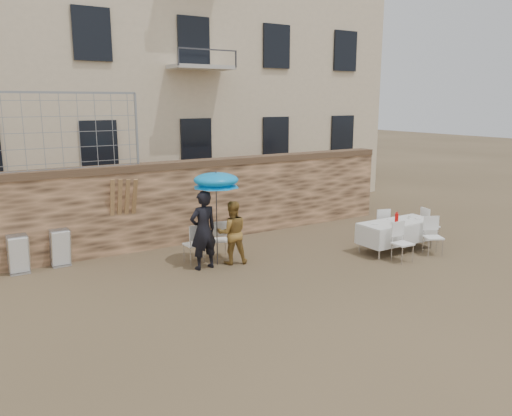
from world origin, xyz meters
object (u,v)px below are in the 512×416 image
woman_dress (232,233)px  umbrella (216,183)px  couple_chair_right (220,239)px  banquet_table (397,223)px  couple_chair_left (194,243)px  soda_bottle (397,218)px  table_chair_front_right (433,236)px  man_suit (203,230)px  table_chair_front_left (403,243)px  chair_stack_left (17,252)px  table_chair_side (430,225)px  chair_stack_right (59,246)px  table_chair_back (380,225)px

woman_dress → umbrella: (-0.35, 0.10, 1.21)m
couple_chair_right → banquet_table: size_ratio=0.46×
couple_chair_left → soda_bottle: soda_bottle is taller
table_chair_front_right → couple_chair_left: bearing=-179.3°
man_suit → couple_chair_left: bearing=-95.1°
couple_chair_left → table_chair_front_left: (4.29, -2.61, 0.00)m
chair_stack_left → soda_bottle: bearing=-22.6°
couple_chair_right → soda_bottle: (3.99, -2.01, 0.43)m
couple_chair_right → soda_bottle: 4.49m
man_suit → table_chair_side: man_suit is taller
woman_dress → umbrella: umbrella is taller
soda_bottle → man_suit: bearing=162.7°
couple_chair_right → table_chair_side: same height
table_chair_side → chair_stack_right: bearing=84.8°
woman_dress → table_chair_front_right: (4.64, -2.06, -0.28)m
table_chair_front_right → chair_stack_left: table_chair_front_right is taller
table_chair_front_left → table_chair_front_right: bearing=1.7°
banquet_table → umbrella: bearing=162.6°
banquet_table → table_chair_front_right: table_chair_front_right is taller
umbrella → table_chair_front_right: size_ratio=2.17×
chair_stack_left → chair_stack_right: bearing=0.0°
woman_dress → table_chair_back: size_ratio=1.58×
woman_dress → chair_stack_right: bearing=-11.8°
umbrella → chair_stack_left: 4.76m
chair_stack_left → chair_stack_right: 0.90m
couple_chair_left → table_chair_front_right: bearing=149.9°
banquet_table → soda_bottle: soda_bottle is taller
chair_stack_right → chair_stack_left: bearing=180.0°
man_suit → chair_stack_right: 3.47m
couple_chair_right → table_chair_back: 4.52m
table_chair_front_right → table_chair_back: size_ratio=1.00×
banquet_table → couple_chair_left: bearing=159.2°
man_suit → table_chair_back: size_ratio=1.91×
couple_chair_left → couple_chair_right: same height
man_suit → chair_stack_right: bearing=-41.0°
man_suit → woman_dress: (0.75, 0.00, -0.16)m
woman_dress → couple_chair_left: size_ratio=1.58×
woman_dress → chair_stack_right: size_ratio=1.65×
couple_chair_left → soda_bottle: 5.12m
soda_bottle → chair_stack_right: bearing=155.0°
woman_dress → table_chair_back: bearing=-168.8°
umbrella → soda_bottle: size_ratio=8.02×
chair_stack_left → couple_chair_left: bearing=-21.7°
man_suit → banquet_table: bearing=159.9°
chair_stack_right → banquet_table: bearing=-23.5°
umbrella → woman_dress: bearing=-15.9°
couple_chair_right → umbrella: bearing=71.7°
umbrella → soda_bottle: umbrella is taller
banquet_table → couple_chair_right: bearing=156.1°
chair_stack_left → table_chair_back: bearing=-16.1°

